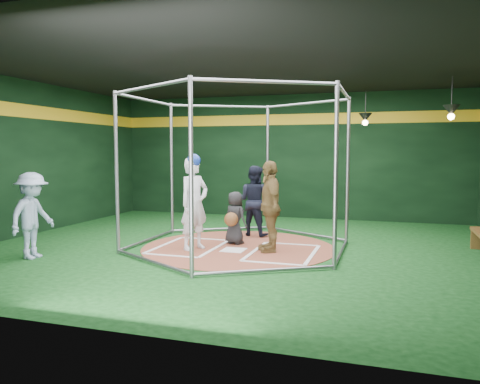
% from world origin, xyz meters
% --- Properties ---
extents(room_shell, '(10.10, 9.10, 3.53)m').
position_xyz_m(room_shell, '(0.00, 0.01, 1.75)').
color(room_shell, '#0C3610').
rests_on(room_shell, ground).
extents(clay_disc, '(3.80, 3.80, 0.01)m').
position_xyz_m(clay_disc, '(0.00, 0.00, 0.01)').
color(clay_disc, brown).
rests_on(clay_disc, ground).
extents(home_plate, '(0.43, 0.43, 0.01)m').
position_xyz_m(home_plate, '(0.00, -0.30, 0.02)').
color(home_plate, white).
rests_on(home_plate, clay_disc).
extents(batter_box_left, '(1.17, 1.77, 0.01)m').
position_xyz_m(batter_box_left, '(-0.95, -0.25, 0.02)').
color(batter_box_left, white).
rests_on(batter_box_left, clay_disc).
extents(batter_box_right, '(1.17, 1.77, 0.01)m').
position_xyz_m(batter_box_right, '(0.95, -0.25, 0.02)').
color(batter_box_right, white).
rests_on(batter_box_right, clay_disc).
extents(batting_cage, '(4.05, 4.67, 3.00)m').
position_xyz_m(batting_cage, '(-0.00, -0.00, 1.50)').
color(batting_cage, gray).
rests_on(batting_cage, ground).
extents(pendant_lamp_near, '(0.34, 0.34, 0.90)m').
position_xyz_m(pendant_lamp_near, '(2.20, 3.60, 2.74)').
color(pendant_lamp_near, black).
rests_on(pendant_lamp_near, room_shell).
extents(pendant_lamp_far, '(0.34, 0.34, 0.90)m').
position_xyz_m(pendant_lamp_far, '(4.00, 2.00, 2.74)').
color(pendant_lamp_far, black).
rests_on(pendant_lamp_far, room_shell).
extents(batter_figure, '(0.67, 0.77, 1.84)m').
position_xyz_m(batter_figure, '(-0.76, -0.41, 0.93)').
color(batter_figure, silver).
rests_on(batter_figure, clay_disc).
extents(visitor_leopard, '(0.81, 1.09, 1.72)m').
position_xyz_m(visitor_leopard, '(0.67, -0.15, 0.87)').
color(visitor_leopard, '#9F7E44').
rests_on(visitor_leopard, clay_disc).
extents(catcher_figure, '(0.62, 0.65, 1.07)m').
position_xyz_m(catcher_figure, '(-0.18, 0.30, 0.55)').
color(catcher_figure, black).
rests_on(catcher_figure, clay_disc).
extents(umpire, '(0.88, 0.76, 1.57)m').
position_xyz_m(umpire, '(-0.07, 1.37, 0.80)').
color(umpire, black).
rests_on(umpire, clay_disc).
extents(bystander_blue, '(0.58, 1.00, 1.53)m').
position_xyz_m(bystander_blue, '(-3.22, -1.95, 0.77)').
color(bystander_blue, '#94A9C4').
rests_on(bystander_blue, ground).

